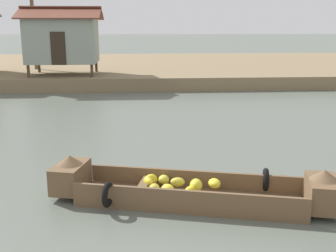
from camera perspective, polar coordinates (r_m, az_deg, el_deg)
ground_plane at (r=13.59m, az=-3.35°, el=-1.83°), size 300.00×300.00×0.00m
riverbank_strip at (r=32.95m, az=-3.90°, el=8.04°), size 160.00×20.00×0.76m
banana_boat at (r=8.79m, az=2.89°, el=-8.67°), size 5.95×2.44×0.89m
stilt_house_mid_left at (r=25.40m, az=-14.27°, el=11.51°), size 4.61×3.53×3.91m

